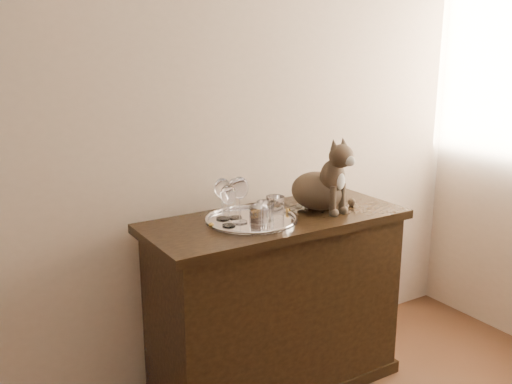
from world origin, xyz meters
TOP-DOWN VIEW (x-y plane):
  - wall_back at (0.00, 2.25)m, footprint 4.00×0.10m
  - sideboard at (0.60, 1.94)m, footprint 1.20×0.50m
  - tray at (0.47, 1.94)m, footprint 0.40×0.40m
  - wine_glass_a at (0.37, 2.01)m, footprint 0.07×0.07m
  - wine_glass_b at (0.42, 2.00)m, footprint 0.07×0.07m
  - wine_glass_c at (0.34, 1.92)m, footprint 0.07×0.07m
  - wine_glass_d at (0.41, 1.93)m, footprint 0.08×0.08m
  - tumbler_a at (0.52, 1.90)m, footprint 0.08×0.08m
  - tumbler_b at (0.45, 1.84)m, footprint 0.08×0.08m
  - tumbler_c at (0.58, 1.92)m, footprint 0.08×0.08m
  - cat at (0.84, 1.95)m, footprint 0.40×0.38m

SIDE VIEW (x-z plane):
  - sideboard at x=0.60m, z-range 0.00..0.85m
  - tray at x=0.47m, z-range 0.85..0.86m
  - tumbler_a at x=0.52m, z-range 0.86..0.94m
  - tumbler_b at x=0.45m, z-range 0.86..0.95m
  - tumbler_c at x=0.58m, z-range 0.86..0.95m
  - wine_glass_c at x=0.34m, z-range 0.86..1.04m
  - wine_glass_b at x=0.42m, z-range 0.86..1.04m
  - wine_glass_a at x=0.37m, z-range 0.86..1.04m
  - wine_glass_d at x=0.41m, z-range 0.86..1.06m
  - cat at x=0.84m, z-range 0.85..1.20m
  - wall_back at x=0.00m, z-range 0.00..2.70m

